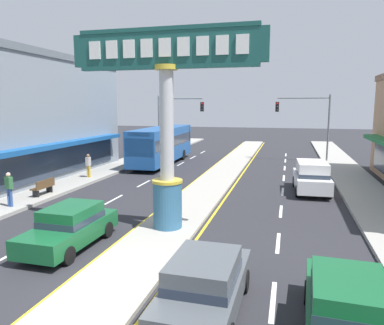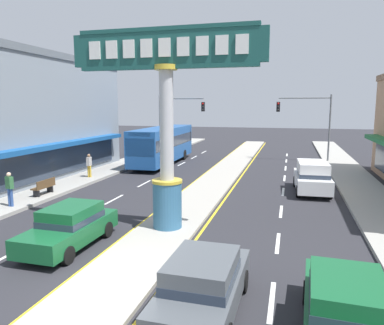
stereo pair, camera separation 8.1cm
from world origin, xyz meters
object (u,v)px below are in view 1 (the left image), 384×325
Objects in this scene: traffic_light_right_side at (309,116)px; district_sign at (167,123)px; sedan_far_right_lane at (348,308)px; sedan_near_right_lane at (205,284)px; bus_near_left_lane at (162,143)px; sedan_mid_left_lane at (70,226)px; street_bench at (44,187)px; suv_far_left_oncoming at (312,177)px; pedestrian_near_kerb at (9,187)px; pedestrian_far_side at (88,164)px; traffic_light_left_side at (175,115)px.

district_sign is at bearing -106.77° from traffic_light_right_side.
traffic_light_right_side is 27.79m from sedan_far_right_lane.
sedan_near_right_lane is 3.31m from sedan_far_right_lane.
bus_near_left_lane is 19.97m from sedan_mid_left_lane.
street_bench is at bearing -129.83° from traffic_light_right_side.
suv_far_left_oncoming is 2.69× the size of pedestrian_near_kerb.
traffic_light_right_side is 3.75× the size of pedestrian_far_side.
traffic_light_left_side is 12.98m from traffic_light_right_side.
traffic_light_right_side is 1.32× the size of suv_far_left_oncoming.
sedan_near_right_lane is at bearing 175.02° from sedan_far_right_lane.
traffic_light_left_side is 1.32× the size of suv_far_left_oncoming.
bus_near_left_lane is at bearing -160.31° from traffic_light_right_side.
sedan_near_right_lane is 18.67m from pedestrian_far_side.
traffic_light_right_side is 27.73m from sedan_near_right_lane.
traffic_light_left_side is at bearing 178.63° from traffic_light_right_side.
pedestrian_near_kerb is (-2.13, -20.98, -3.08)m from traffic_light_left_side.
sedan_mid_left_lane is (-9.11, 3.36, 0.00)m from sedan_far_right_lane.
pedestrian_far_side is (-0.21, 7.91, -0.05)m from pedestrian_near_kerb.
pedestrian_far_side is at bearing 179.70° from suv_far_left_oncoming.
sedan_near_right_lane is 14.82m from suv_far_left_oncoming.
sedan_mid_left_lane is 14.57m from suv_far_left_oncoming.
traffic_light_right_side is (12.98, -0.31, 0.00)m from traffic_light_left_side.
sedan_far_right_lane is 2.65× the size of pedestrian_far_side.
sedan_near_right_lane is (9.39, -27.59, -3.46)m from traffic_light_left_side.
sedan_far_right_lane is 2.51× the size of pedestrian_near_kerb.
suv_far_left_oncoming reaches higher than pedestrian_far_side.
sedan_far_right_lane is 0.94× the size of suv_far_left_oncoming.
sedan_near_right_lane is at bearing -102.89° from suv_far_left_oncoming.
suv_far_left_oncoming reaches higher than sedan_near_right_lane.
district_sign is 11.25m from suv_far_left_oncoming.
street_bench is at bearing -99.99° from bus_near_left_lane.
sedan_far_right_lane is at bearing -20.27° from sedan_mid_left_lane.
sedan_far_right_lane is at bearing -65.52° from traffic_light_left_side.
traffic_light_right_side is 0.55× the size of bus_near_left_lane.
sedan_near_right_lane is 13.29m from pedestrian_near_kerb.
sedan_near_right_lane is 0.99× the size of sedan_far_right_lane.
district_sign is 1.87× the size of sedan_mid_left_lane.
district_sign is at bearing -44.84° from pedestrian_far_side.
sedan_mid_left_lane is at bearing 159.73° from sedan_far_right_lane.
traffic_light_right_side is at bearing 89.40° from sedan_far_right_lane.
pedestrian_far_side is at bearing -140.20° from traffic_light_right_side.
traffic_light_right_side is at bearing 68.79° from sedan_mid_left_lane.
pedestrian_far_side reaches higher than sedan_mid_left_lane.
suv_far_left_oncoming is (12.70, -13.15, -3.26)m from traffic_light_left_side.
street_bench is (-5.68, 6.13, -0.14)m from sedan_mid_left_lane.
district_sign is 1.87× the size of sedan_near_right_lane.
traffic_light_right_side reaches higher than sedan_far_right_lane.
sedan_mid_left_lane is 8.36m from street_bench.
sedan_near_right_lane is 2.62× the size of pedestrian_far_side.
traffic_light_right_side reaches higher than bus_near_left_lane.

